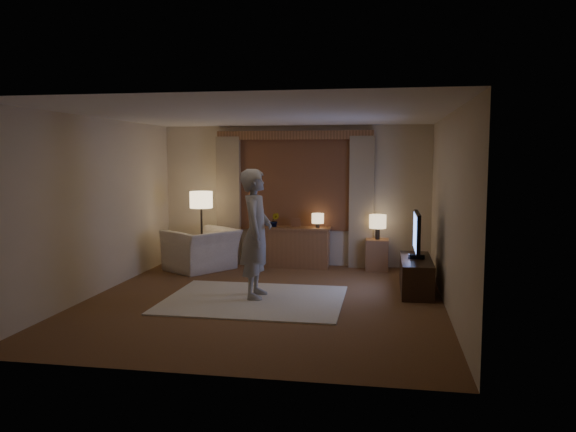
% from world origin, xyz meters
% --- Properties ---
extents(room, '(5.04, 5.54, 2.64)m').
position_xyz_m(room, '(0.00, 0.50, 1.33)').
color(room, brown).
rests_on(room, ground).
extents(rug, '(2.50, 2.00, 0.02)m').
position_xyz_m(rug, '(-0.14, -0.00, 0.01)').
color(rug, beige).
rests_on(rug, floor).
extents(sideboard, '(1.20, 0.40, 0.70)m').
position_xyz_m(sideboard, '(0.07, 2.50, 0.35)').
color(sideboard, brown).
rests_on(sideboard, floor).
extents(picture_frame, '(0.16, 0.02, 0.20)m').
position_xyz_m(picture_frame, '(0.07, 2.50, 0.80)').
color(picture_frame, brown).
rests_on(picture_frame, sideboard).
extents(plant, '(0.17, 0.13, 0.30)m').
position_xyz_m(plant, '(-0.33, 2.50, 0.85)').
color(plant, '#999999').
rests_on(plant, sideboard).
extents(table_lamp_sideboard, '(0.22, 0.22, 0.30)m').
position_xyz_m(table_lamp_sideboard, '(0.47, 2.50, 0.90)').
color(table_lamp_sideboard, black).
rests_on(table_lamp_sideboard, sideboard).
extents(floor_lamp, '(0.41, 0.41, 1.40)m').
position_xyz_m(floor_lamp, '(-1.60, 2.07, 1.18)').
color(floor_lamp, black).
rests_on(floor_lamp, floor).
extents(armchair, '(1.45, 1.49, 0.73)m').
position_xyz_m(armchair, '(-1.55, 1.92, 0.37)').
color(armchair, beige).
rests_on(armchair, floor).
extents(side_table, '(0.40, 0.40, 0.56)m').
position_xyz_m(side_table, '(1.55, 2.45, 0.28)').
color(side_table, brown).
rests_on(side_table, floor).
extents(table_lamp_side, '(0.30, 0.30, 0.44)m').
position_xyz_m(table_lamp_side, '(1.55, 2.45, 0.87)').
color(table_lamp_side, black).
rests_on(table_lamp_side, side_table).
extents(tv_stand, '(0.45, 1.40, 0.50)m').
position_xyz_m(tv_stand, '(2.15, 0.94, 0.25)').
color(tv_stand, black).
rests_on(tv_stand, floor).
extents(tv, '(0.24, 0.97, 0.70)m').
position_xyz_m(tv, '(2.15, 0.94, 0.89)').
color(tv, black).
rests_on(tv, tv_stand).
extents(person, '(0.47, 0.69, 1.84)m').
position_xyz_m(person, '(-0.13, 0.12, 0.94)').
color(person, '#9C9790').
rests_on(person, rug).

